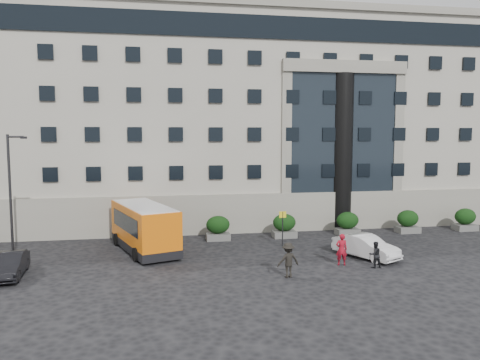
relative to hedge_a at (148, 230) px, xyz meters
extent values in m
plane|color=black|center=(4.00, -7.80, -0.93)|extent=(120.00, 120.00, 0.00)
cube|color=#9D988A|center=(10.00, 14.20, 8.07)|extent=(44.00, 24.00, 18.00)
cylinder|color=black|center=(16.00, 2.50, 5.57)|extent=(1.80, 1.80, 13.00)
cube|color=#555552|center=(0.00, 0.00, -0.68)|extent=(1.80, 1.20, 0.50)
ellipsoid|color=black|center=(0.00, 0.00, 0.24)|extent=(1.80, 1.26, 1.34)
cube|color=#555552|center=(5.20, 0.00, -0.68)|extent=(1.80, 1.20, 0.50)
ellipsoid|color=black|center=(5.20, 0.00, 0.24)|extent=(1.80, 1.26, 1.34)
cube|color=#555552|center=(10.40, 0.00, -0.68)|extent=(1.80, 1.20, 0.50)
ellipsoid|color=black|center=(10.40, 0.00, 0.24)|extent=(1.80, 1.26, 1.34)
cube|color=#555552|center=(15.60, 0.00, -0.68)|extent=(1.80, 1.20, 0.50)
ellipsoid|color=black|center=(15.60, 0.00, 0.24)|extent=(1.80, 1.26, 1.34)
cube|color=#555552|center=(20.80, 0.00, -0.68)|extent=(1.80, 1.20, 0.50)
ellipsoid|color=black|center=(20.80, 0.00, 0.24)|extent=(1.80, 1.26, 1.34)
cube|color=#555552|center=(26.00, 0.00, -0.68)|extent=(1.80, 1.20, 0.50)
ellipsoid|color=black|center=(26.00, 0.00, 0.24)|extent=(1.80, 1.26, 1.34)
cylinder|color=#262628|center=(-8.00, -4.80, 3.07)|extent=(0.16, 0.16, 8.00)
cylinder|color=#262628|center=(-7.55, -4.80, 6.92)|extent=(0.90, 0.12, 0.12)
cube|color=black|center=(-7.10, -4.80, 6.87)|extent=(0.35, 0.18, 0.14)
cylinder|color=#262628|center=(9.50, -2.80, 0.32)|extent=(0.08, 0.08, 2.50)
cube|color=yellow|center=(9.50, -2.80, 1.37)|extent=(0.50, 0.06, 0.45)
cube|color=orange|center=(-0.21, -2.47, 0.92)|extent=(4.92, 8.04, 2.60)
cube|color=black|center=(-0.21, -2.47, -0.48)|extent=(4.97, 8.09, 0.55)
cube|color=black|center=(-0.21, -2.47, 1.19)|extent=(4.44, 6.47, 1.14)
cube|color=silver|center=(-0.21, -2.47, 2.17)|extent=(4.67, 7.64, 0.18)
cylinder|color=black|center=(-0.66, -5.20, -0.48)|extent=(0.56, 0.94, 0.90)
cylinder|color=black|center=(1.81, -4.36, -0.48)|extent=(0.56, 0.94, 0.90)
cylinder|color=black|center=(-2.23, -0.59, -0.48)|extent=(0.56, 0.94, 0.90)
cylinder|color=black|center=(0.24, 0.25, -0.48)|extent=(0.56, 0.94, 0.90)
cube|color=maroon|center=(-11.00, 11.32, 0.84)|extent=(3.39, 4.55, 2.85)
cube|color=maroon|center=(-11.59, 8.41, 0.38)|extent=(2.83, 2.29, 1.94)
cube|color=black|center=(-11.75, 7.63, 0.78)|extent=(2.15, 0.55, 0.91)
cylinder|color=black|center=(-12.80, 8.77, -0.45)|extent=(0.48, 1.00, 0.96)
cylinder|color=black|center=(-10.34, 8.27, -0.45)|extent=(0.48, 1.00, 0.96)
cylinder|color=black|center=(-12.05, 12.46, -0.45)|extent=(0.48, 1.00, 0.96)
cylinder|color=black|center=(-9.59, 11.96, -0.45)|extent=(0.48, 1.00, 0.96)
imported|color=black|center=(-7.50, -7.19, -0.24)|extent=(1.80, 4.28, 1.37)
imported|color=black|center=(-11.39, 4.84, -0.22)|extent=(2.88, 5.30, 1.41)
imported|color=silver|center=(14.00, -6.80, -0.18)|extent=(3.48, 4.76, 1.49)
imported|color=maroon|center=(11.80, -8.12, 0.05)|extent=(0.78, 0.59, 1.95)
imported|color=black|center=(13.57, -8.98, -0.13)|extent=(0.80, 0.64, 1.59)
imported|color=black|center=(7.90, -9.93, 0.06)|extent=(1.37, 0.93, 1.97)
camera|label=1|loc=(0.84, -34.68, 7.07)|focal=35.00mm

